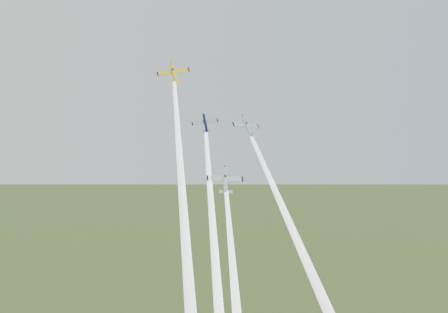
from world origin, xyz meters
TOP-DOWN VIEW (x-y plane):
  - plane_yellow at (-8.80, 5.08)m, footprint 8.71×8.25m
  - smoke_trail_yellow at (-15.32, -17.41)m, footprint 15.14×44.14m
  - plane_navy at (-2.27, 0.12)m, footprint 7.33×6.93m
  - smoke_trail_navy at (-9.50, -21.27)m, footprint 16.46×42.09m
  - plane_silver_right at (9.36, -0.52)m, footprint 8.76×7.17m
  - smoke_trail_silver_right at (12.09, -18.92)m, footprint 7.85×35.57m
  - plane_silver_low at (-2.25, -11.24)m, footprint 10.47×8.61m
  - smoke_trail_silver_low at (-7.86, -27.59)m, footprint 13.23×32.01m

SIDE VIEW (x-z plane):
  - smoke_trail_silver_low at x=-7.86m, z-range 41.46..84.89m
  - smoke_trail_navy at x=-9.50m, z-range 40.60..98.44m
  - smoke_trail_silver_right at x=12.09m, z-range 50.54..97.55m
  - smoke_trail_yellow at x=-15.32m, z-range 51.03..111.13m
  - plane_silver_low at x=-2.25m, z-range 82.63..90.73m
  - plane_silver_right at x=9.36m, z-range 95.37..103.31m
  - plane_navy at x=-2.27m, z-range 96.80..103.66m
  - plane_yellow at x=-8.80m, z-range 108.62..117.22m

